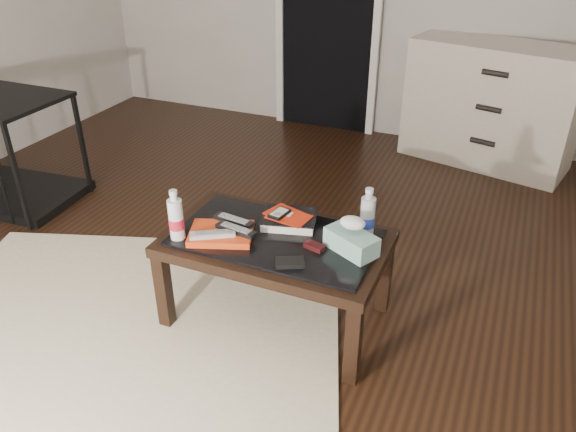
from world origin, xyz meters
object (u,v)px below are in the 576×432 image
object	(u,v)px
coffee_table	(276,248)
tissue_box	(351,242)
textbook	(289,219)
water_bottle_left	(176,215)
water_bottle_right	(368,213)
pet_crate	(6,167)
dresser	(491,105)

from	to	relation	value
coffee_table	tissue_box	distance (m)	0.36
textbook	water_bottle_left	world-z (taller)	water_bottle_left
water_bottle_right	pet_crate	bearing A→B (deg)	173.87
coffee_table	tissue_box	size ratio (longest dim) A/B	4.35
coffee_table	water_bottle_left	bearing A→B (deg)	-155.76
pet_crate	textbook	world-z (taller)	pet_crate
coffee_table	dresser	xyz separation A→B (m)	(0.71, 2.34, 0.05)
dresser	tissue_box	distance (m)	2.35
coffee_table	water_bottle_left	xyz separation A→B (m)	(-0.40, -0.18, 0.18)
dresser	water_bottle_right	bearing A→B (deg)	-85.22
coffee_table	textbook	bearing A→B (deg)	85.10
textbook	water_bottle_left	size ratio (longest dim) A/B	1.05
water_bottle_left	water_bottle_right	size ratio (longest dim) A/B	1.00
water_bottle_left	dresser	bearing A→B (deg)	66.08
coffee_table	pet_crate	world-z (taller)	pet_crate
pet_crate	water_bottle_right	xyz separation A→B (m)	(2.55, -0.27, 0.35)
pet_crate	dresser	bearing A→B (deg)	28.73
coffee_table	dresser	bearing A→B (deg)	73.00
dresser	water_bottle_right	world-z (taller)	dresser
pet_crate	tissue_box	world-z (taller)	pet_crate
textbook	water_bottle_left	bearing A→B (deg)	-158.16
dresser	water_bottle_right	size ratio (longest dim) A/B	5.40
pet_crate	textbook	distance (m)	2.22
water_bottle_right	coffee_table	bearing A→B (deg)	-156.01
textbook	water_bottle_right	bearing A→B (deg)	-8.59
tissue_box	dresser	bearing A→B (deg)	108.25
dresser	textbook	size ratio (longest dim) A/B	5.14
pet_crate	textbook	xyz separation A→B (m)	(2.18, -0.31, 0.25)
tissue_box	water_bottle_right	bearing A→B (deg)	107.30
dresser	tissue_box	xyz separation A→B (m)	(-0.37, -2.32, 0.06)
textbook	pet_crate	bearing A→B (deg)	157.00
pet_crate	water_bottle_left	size ratio (longest dim) A/B	3.97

